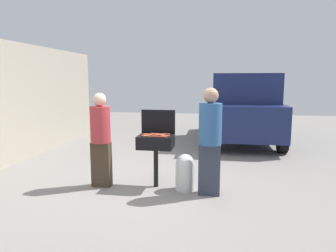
{
  "coord_description": "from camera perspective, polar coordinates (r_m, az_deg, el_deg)",
  "views": [
    {
      "loc": [
        1.21,
        -5.02,
        1.85
      ],
      "look_at": [
        0.26,
        0.56,
        1.0
      ],
      "focal_mm": 32.98,
      "sensor_mm": 36.0,
      "label": 1
    }
  ],
  "objects": [
    {
      "name": "hot_dog_10",
      "position": [
        5.33,
        -0.31,
        -1.51
      ],
      "size": [
        0.13,
        0.04,
        0.03
      ],
      "primitive_type": "cylinder",
      "rotation": [
        0.0,
        1.57,
        -0.08
      ],
      "color": "#B74C33",
      "rests_on": "bbq_grill"
    },
    {
      "name": "hot_dog_5",
      "position": [
        5.13,
        -0.46,
        -1.89
      ],
      "size": [
        0.13,
        0.03,
        0.03
      ],
      "primitive_type": "cylinder",
      "rotation": [
        0.0,
        1.57,
        0.04
      ],
      "color": "#AD4228",
      "rests_on": "bbq_grill"
    },
    {
      "name": "person_right",
      "position": [
        4.95,
        7.77,
        -2.14
      ],
      "size": [
        0.36,
        0.36,
        1.73
      ],
      "rotation": [
        0.0,
        0.0,
        3.01
      ],
      "color": "#333847",
      "rests_on": "ground"
    },
    {
      "name": "hot_dog_6",
      "position": [
        5.32,
        -2.74,
        -1.54
      ],
      "size": [
        0.13,
        0.03,
        0.03
      ],
      "primitive_type": "cylinder",
      "rotation": [
        0.0,
        1.57,
        0.03
      ],
      "color": "#AD4228",
      "rests_on": "bbq_grill"
    },
    {
      "name": "hot_dog_4",
      "position": [
        5.22,
        -2.74,
        -1.73
      ],
      "size": [
        0.13,
        0.03,
        0.03
      ],
      "primitive_type": "cylinder",
      "rotation": [
        0.0,
        1.57,
        0.05
      ],
      "color": "#B74C33",
      "rests_on": "bbq_grill"
    },
    {
      "name": "hot_dog_12",
      "position": [
        5.28,
        -3.66,
        -1.62
      ],
      "size": [
        0.13,
        0.03,
        0.03
      ],
      "primitive_type": "cylinder",
      "rotation": [
        0.0,
        1.57,
        0.01
      ],
      "color": "#C6593D",
      "rests_on": "bbq_grill"
    },
    {
      "name": "parked_minivan",
      "position": [
        9.63,
        13.57,
        3.38
      ],
      "size": [
        2.09,
        4.43,
        2.02
      ],
      "rotation": [
        0.0,
        0.0,
        3.16
      ],
      "color": "navy",
      "rests_on": "ground"
    },
    {
      "name": "person_left",
      "position": [
        5.42,
        -12.35,
        -1.91
      ],
      "size": [
        0.34,
        0.34,
        1.63
      ],
      "rotation": [
        0.0,
        0.0,
        0.02
      ],
      "color": "#3F3323",
      "rests_on": "ground"
    },
    {
      "name": "bbq_grill",
      "position": [
        5.3,
        -2.27,
        -3.27
      ],
      "size": [
        0.6,
        0.44,
        0.91
      ],
      "color": "black",
      "rests_on": "ground"
    },
    {
      "name": "hot_dog_0",
      "position": [
        5.36,
        -2.62,
        -1.47
      ],
      "size": [
        0.13,
        0.03,
        0.03
      ],
      "primitive_type": "cylinder",
      "rotation": [
        0.0,
        1.57,
        -0.02
      ],
      "color": "#C6593D",
      "rests_on": "bbq_grill"
    },
    {
      "name": "hot_dog_14",
      "position": [
        5.33,
        -4.02,
        -1.52
      ],
      "size": [
        0.13,
        0.03,
        0.03
      ],
      "primitive_type": "cylinder",
      "rotation": [
        0.0,
        1.57,
        -0.06
      ],
      "color": "#AD4228",
      "rests_on": "bbq_grill"
    },
    {
      "name": "hot_dog_2",
      "position": [
        5.11,
        -2.38,
        -1.96
      ],
      "size": [
        0.13,
        0.03,
        0.03
      ],
      "primitive_type": "cylinder",
      "rotation": [
        0.0,
        1.57,
        0.06
      ],
      "color": "#AD4228",
      "rests_on": "bbq_grill"
    },
    {
      "name": "hot_dog_13",
      "position": [
        5.28,
        -1.42,
        -1.61
      ],
      "size": [
        0.13,
        0.03,
        0.03
      ],
      "primitive_type": "cylinder",
      "rotation": [
        0.0,
        1.57,
        -0.06
      ],
      "color": "#AD4228",
      "rests_on": "bbq_grill"
    },
    {
      "name": "house_wall_side",
      "position": [
        7.58,
        -27.63,
        3.72
      ],
      "size": [
        0.24,
        8.0,
        2.68
      ],
      "primitive_type": "cube",
      "color": "#B2A893",
      "rests_on": "ground"
    },
    {
      "name": "grill_lid_open",
      "position": [
        5.45,
        -1.82,
        0.81
      ],
      "size": [
        0.6,
        0.05,
        0.42
      ],
      "primitive_type": "cube",
      "color": "black",
      "rests_on": "bbq_grill"
    },
    {
      "name": "hot_dog_1",
      "position": [
        5.15,
        -3.97,
        -1.89
      ],
      "size": [
        0.13,
        0.04,
        0.03
      ],
      "primitive_type": "cylinder",
      "rotation": [
        0.0,
        1.57,
        -0.1
      ],
      "color": "#C6593D",
      "rests_on": "bbq_grill"
    },
    {
      "name": "hot_dog_8",
      "position": [
        5.39,
        -2.37,
        -1.41
      ],
      "size": [
        0.13,
        0.03,
        0.03
      ],
      "primitive_type": "cylinder",
      "rotation": [
        0.0,
        1.57,
        -0.02
      ],
      "color": "#C6593D",
      "rests_on": "bbq_grill"
    },
    {
      "name": "hot_dog_3",
      "position": [
        5.25,
        -1.55,
        -1.67
      ],
      "size": [
        0.13,
        0.03,
        0.03
      ],
      "primitive_type": "cylinder",
      "rotation": [
        0.0,
        1.57,
        -0.0
      ],
      "color": "#C6593D",
      "rests_on": "bbq_grill"
    },
    {
      "name": "ground_plane",
      "position": [
        5.49,
        -3.77,
        -11.18
      ],
      "size": [
        24.0,
        24.0,
        0.0
      ],
      "primitive_type": "plane",
      "color": "gray"
    },
    {
      "name": "hot_dog_11",
      "position": [
        5.18,
        -0.4,
        -1.81
      ],
      "size": [
        0.13,
        0.04,
        0.03
      ],
      "primitive_type": "cylinder",
      "rotation": [
        0.0,
        1.57,
        0.08
      ],
      "color": "#B74C33",
      "rests_on": "bbq_grill"
    },
    {
      "name": "propane_tank",
      "position": [
        5.25,
        3.16,
        -8.38
      ],
      "size": [
        0.32,
        0.32,
        0.62
      ],
      "color": "silver",
      "rests_on": "ground"
    },
    {
      "name": "hot_dog_15",
      "position": [
        5.09,
        -0.88,
        -1.99
      ],
      "size": [
        0.13,
        0.04,
        0.03
      ],
      "primitive_type": "cylinder",
      "rotation": [
        0.0,
        1.57,
        -0.08
      ],
      "color": "#C6593D",
      "rests_on": "bbq_grill"
    },
    {
      "name": "hot_dog_9",
      "position": [
        5.31,
        -1.19,
        -1.55
      ],
      "size": [
        0.13,
        0.04,
        0.03
      ],
      "primitive_type": "cylinder",
      "rotation": [
        0.0,
        1.57,
        0.07
      ],
      "color": "#C6593D",
      "rests_on": "bbq_grill"
    },
    {
      "name": "hot_dog_7",
      "position": [
        5.21,
        -4.31,
        -1.78
      ],
      "size": [
        0.13,
        0.03,
        0.03
      ],
      "primitive_type": "cylinder",
      "rotation": [
        0.0,
        1.57,
        0.0
      ],
      "color": "#C6593D",
      "rests_on": "bbq_grill"
    }
  ]
}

